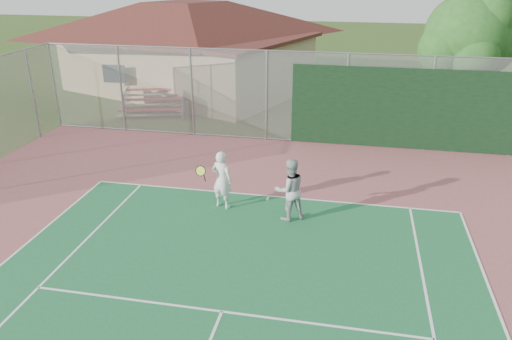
{
  "coord_description": "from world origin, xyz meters",
  "views": [
    {
      "loc": [
        2.28,
        -1.49,
        6.56
      ],
      "look_at": [
        -0.14,
        10.61,
        1.38
      ],
      "focal_mm": 35.0,
      "sensor_mm": 36.0,
      "label": 1
    }
  ],
  "objects_px": {
    "player_grey_back": "(290,190)",
    "tree": "(468,39)",
    "player_white_front": "(222,180)",
    "bleachers": "(155,102)",
    "clubhouse": "(186,38)"
  },
  "relations": [
    {
      "from": "tree",
      "to": "player_grey_back",
      "type": "height_order",
      "value": "tree"
    },
    {
      "from": "tree",
      "to": "player_white_front",
      "type": "bearing_deg",
      "value": -129.64
    },
    {
      "from": "tree",
      "to": "player_grey_back",
      "type": "relative_size",
      "value": 3.2
    },
    {
      "from": "clubhouse",
      "to": "bleachers",
      "type": "bearing_deg",
      "value": -68.72
    },
    {
      "from": "clubhouse",
      "to": "tree",
      "type": "xyz_separation_m",
      "value": [
        13.39,
        -4.15,
        0.87
      ]
    },
    {
      "from": "bleachers",
      "to": "player_white_front",
      "type": "distance_m",
      "value": 10.23
    },
    {
      "from": "player_white_front",
      "to": "player_grey_back",
      "type": "relative_size",
      "value": 0.98
    },
    {
      "from": "clubhouse",
      "to": "tree",
      "type": "relative_size",
      "value": 2.68
    },
    {
      "from": "bleachers",
      "to": "player_grey_back",
      "type": "height_order",
      "value": "player_grey_back"
    },
    {
      "from": "clubhouse",
      "to": "bleachers",
      "type": "relative_size",
      "value": 4.52
    },
    {
      "from": "bleachers",
      "to": "player_grey_back",
      "type": "bearing_deg",
      "value": -66.68
    },
    {
      "from": "clubhouse",
      "to": "bleachers",
      "type": "height_order",
      "value": "clubhouse"
    },
    {
      "from": "clubhouse",
      "to": "player_white_front",
      "type": "xyz_separation_m",
      "value": [
        5.53,
        -13.64,
        -1.93
      ]
    },
    {
      "from": "player_grey_back",
      "to": "bleachers",
      "type": "bearing_deg",
      "value": -78.99
    },
    {
      "from": "player_grey_back",
      "to": "tree",
      "type": "bearing_deg",
      "value": -149.74
    }
  ]
}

